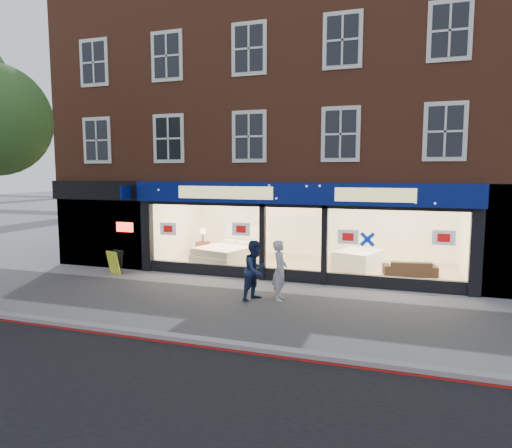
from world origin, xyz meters
The scene contains 12 objects.
ground centered at (0.00, 0.00, 0.00)m, with size 120.00×120.00×0.00m, color gray.
kerb_line centered at (0.00, -3.10, 0.01)m, with size 60.00×0.10×0.01m, color #8C0A07.
kerb_stone centered at (0.00, -2.90, 0.06)m, with size 60.00×0.25×0.12m, color gray.
showroom_floor centered at (0.00, 5.25, 0.05)m, with size 11.00×4.50×0.10m, color tan.
building centered at (-0.02, 6.93, 6.67)m, with size 19.00×8.26×10.30m.
display_bed centered at (-3.02, 4.84, 0.47)m, with size 2.53×2.80×1.33m.
bedside_table centered at (-4.77, 6.26, 0.38)m, with size 0.45×0.45×0.55m, color brown.
mattress_stack centered at (1.89, 5.41, 0.43)m, with size 1.79×2.01×0.66m.
sofa centered at (3.70, 4.82, 0.36)m, with size 1.77×0.69×0.52m, color black.
a_board centered at (-6.30, 2.15, 0.43)m, with size 0.56×0.36×0.86m, color yellow.
pedestrian_grey centered at (0.17, 0.83, 0.86)m, with size 0.63×0.41×1.72m, color #B7B9BF.
pedestrian_blue centered at (-0.50, 0.64, 0.86)m, with size 0.83×0.65×1.71m, color #1A264A.
Camera 1 is at (3.56, -11.43, 3.65)m, focal length 32.00 mm.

